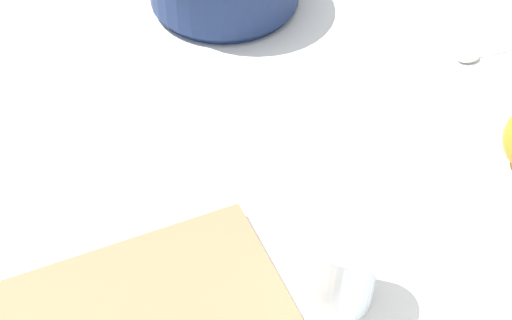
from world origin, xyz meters
TOP-DOWN VIEW (x-y plane):
  - ground_plane at (0.00, 0.00)cm, footprint 117.33×101.58cm
  - second_glass at (6.06, -16.84)cm, footprint 6.11×6.11cm
  - spoon at (36.08, 16.75)cm, footprint 15.34×3.73cm

SIDE VIEW (x-z plane):
  - ground_plane at x=0.00cm, z-range -3.00..0.00cm
  - spoon at x=36.08cm, z-range -0.07..0.93cm
  - second_glass at x=6.06cm, z-range -0.58..8.32cm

